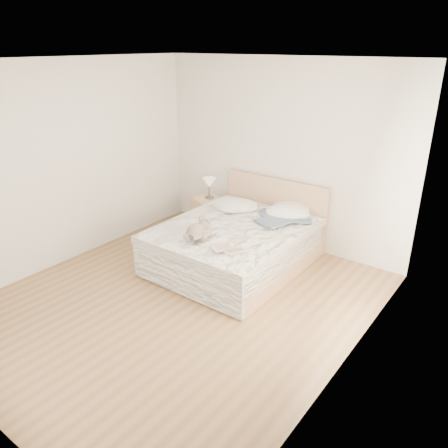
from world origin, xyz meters
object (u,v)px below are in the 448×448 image
(bed, at_px, (237,244))
(teddy_bear, at_px, (196,236))
(table_lamp, at_px, (209,184))
(photo_book, at_px, (229,209))
(childrens_book, at_px, (229,249))
(nightstand, at_px, (208,215))

(bed, relative_size, teddy_bear, 5.71)
(table_lamp, xyz_separation_m, photo_book, (0.65, -0.36, -0.17))
(bed, distance_m, childrens_book, 0.91)
(photo_book, distance_m, childrens_book, 1.34)
(childrens_book, distance_m, teddy_bear, 0.53)
(nightstand, bearing_deg, photo_book, -26.14)
(table_lamp, relative_size, teddy_bear, 0.87)
(teddy_bear, bearing_deg, childrens_book, -12.01)
(nightstand, xyz_separation_m, photo_book, (0.66, -0.32, 0.35))
(bed, distance_m, table_lamp, 1.34)
(table_lamp, bearing_deg, photo_book, -29.08)
(childrens_book, bearing_deg, photo_book, 158.23)
(nightstand, height_order, table_lamp, table_lamp)
(childrens_book, bearing_deg, bed, 150.59)
(table_lamp, relative_size, photo_book, 0.94)
(bed, height_order, childrens_book, bed)
(teddy_bear, bearing_deg, bed, 71.52)
(nightstand, bearing_deg, childrens_book, -43.95)
(nightstand, height_order, childrens_book, childrens_book)
(table_lamp, bearing_deg, bed, -33.95)
(nightstand, xyz_separation_m, table_lamp, (0.01, 0.04, 0.52))
(bed, height_order, teddy_bear, bed)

